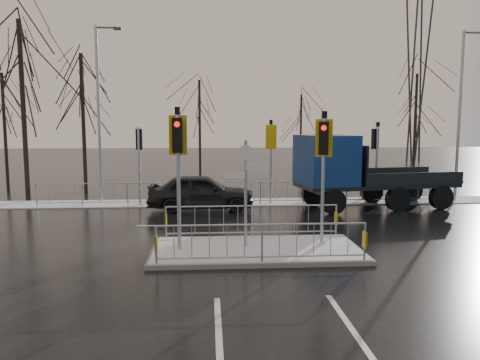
{
  "coord_description": "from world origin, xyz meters",
  "views": [
    {
      "loc": [
        -1.35,
        -13.05,
        3.68
      ],
      "look_at": [
        -0.3,
        2.57,
        1.8
      ],
      "focal_mm": 35.0,
      "sensor_mm": 36.0,
      "label": 1
    }
  ],
  "objects": [
    {
      "name": "tree_near_b",
      "position": [
        -8.0,
        12.5,
        5.15
      ],
      "size": [
        4.0,
        4.0,
        7.55
      ],
      "color": "black",
      "rests_on": "ground"
    },
    {
      "name": "car_far_lane",
      "position": [
        -1.68,
        6.87,
        0.78
      ],
      "size": [
        4.58,
        1.87,
        1.56
      ],
      "primitive_type": "imported",
      "rotation": [
        0.0,
        0.0,
        1.56
      ],
      "color": "black",
      "rests_on": "ground"
    },
    {
      "name": "tree_far_a",
      "position": [
        -2.0,
        22.0,
        4.82
      ],
      "size": [
        3.75,
        3.75,
        7.08
      ],
      "color": "black",
      "rests_on": "ground"
    },
    {
      "name": "traffic_island",
      "position": [
        -0.01,
        0.01,
        0.39
      ],
      "size": [
        6.0,
        3.04,
        4.15
      ],
      "color": "slate",
      "rests_on": "ground"
    },
    {
      "name": "snow_verge",
      "position": [
        0.0,
        8.6,
        0.02
      ],
      "size": [
        30.0,
        2.0,
        0.04
      ],
      "primitive_type": "cube",
      "color": "white",
      "rests_on": "ground"
    },
    {
      "name": "tree_near_a",
      "position": [
        -10.5,
        11.0,
        6.11
      ],
      "size": [
        4.75,
        4.75,
        8.97
      ],
      "color": "black",
      "rests_on": "ground"
    },
    {
      "name": "street_lamp_left",
      "position": [
        -6.43,
        9.5,
        4.49
      ],
      "size": [
        1.25,
        0.18,
        8.2
      ],
      "color": "#999FA6",
      "rests_on": "ground"
    },
    {
      "name": "lane_markings",
      "position": [
        0.0,
        -0.33,
        0.0
      ],
      "size": [
        8.0,
        11.38,
        0.01
      ],
      "color": "silver",
      "rests_on": "ground"
    },
    {
      "name": "street_lamp_right",
      "position": [
        10.57,
        8.5,
        4.39
      ],
      "size": [
        1.25,
        0.18,
        8.0
      ],
      "color": "#999FA6",
      "rests_on": "ground"
    },
    {
      "name": "tree_far_c",
      "position": [
        14.0,
        21.0,
        5.15
      ],
      "size": [
        4.0,
        4.0,
        7.55
      ],
      "color": "black",
      "rests_on": "ground"
    },
    {
      "name": "ground",
      "position": [
        0.0,
        0.0,
        0.0
      ],
      "size": [
        120.0,
        120.0,
        0.0
      ],
      "primitive_type": "plane",
      "color": "black",
      "rests_on": "ground"
    },
    {
      "name": "tree_far_b",
      "position": [
        6.0,
        24.0,
        4.18
      ],
      "size": [
        3.25,
        3.25,
        6.14
      ],
      "color": "black",
      "rests_on": "ground"
    },
    {
      "name": "flatbed_truck",
      "position": [
        4.61,
        6.74,
        1.7
      ],
      "size": [
        7.23,
        3.6,
        3.2
      ],
      "color": "black",
      "rests_on": "ground"
    },
    {
      "name": "tree_near_c",
      "position": [
        -12.5,
        13.5,
        4.5
      ],
      "size": [
        3.5,
        3.5,
        6.61
      ],
      "color": "black",
      "rests_on": "ground"
    },
    {
      "name": "far_kerb_fixtures",
      "position": [
        0.29,
        8.09,
        1.02
      ],
      "size": [
        18.0,
        0.65,
        3.83
      ],
      "color": "#999FA6",
      "rests_on": "ground"
    },
    {
      "name": "pylon_wires",
      "position": [
        16.88,
        30.0,
        11.03
      ],
      "size": [
        70.0,
        2.38,
        19.97
      ],
      "color": "#2D3033",
      "rests_on": "ground"
    }
  ]
}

